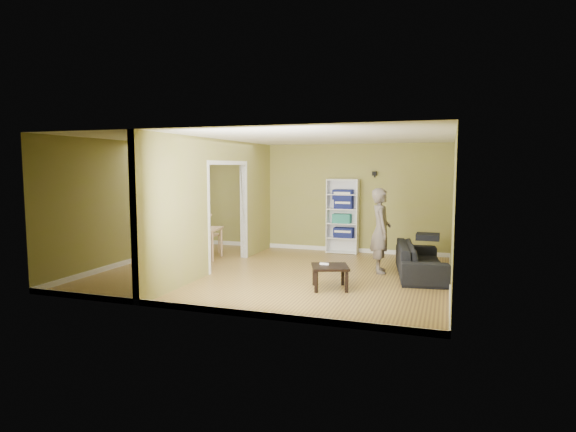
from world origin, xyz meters
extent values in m
plane|color=#A5853A|center=(0.00, 0.00, 0.00)|extent=(6.50, 6.50, 0.00)
plane|color=white|center=(0.00, 0.00, 2.60)|extent=(6.50, 6.50, 0.00)
plane|color=olive|center=(0.00, 2.75, 1.30)|extent=(6.50, 0.00, 6.50)
plane|color=olive|center=(0.00, -2.75, 1.30)|extent=(6.50, 0.00, 6.50)
plane|color=olive|center=(-3.25, 0.00, 1.30)|extent=(0.00, 5.50, 5.50)
plane|color=olive|center=(3.25, 0.00, 1.30)|extent=(0.00, 5.50, 5.50)
cube|color=black|center=(1.50, 2.69, 1.90)|extent=(0.10, 0.10, 0.10)
imported|color=black|center=(2.70, 0.64, 0.40)|extent=(2.21, 1.20, 0.80)
imported|color=slate|center=(1.94, 0.69, 0.97)|extent=(0.82, 0.71, 1.93)
cube|color=white|center=(0.42, 2.56, 0.88)|extent=(0.02, 0.33, 1.77)
cube|color=white|center=(1.15, 2.56, 0.88)|extent=(0.02, 0.33, 1.77)
cube|color=white|center=(0.78, 2.71, 0.88)|extent=(0.74, 0.02, 1.77)
cube|color=white|center=(0.78, 2.56, 0.02)|extent=(0.70, 0.33, 0.02)
cube|color=white|center=(0.78, 2.56, 0.37)|extent=(0.70, 0.33, 0.02)
cube|color=white|center=(0.78, 2.56, 0.71)|extent=(0.70, 0.33, 0.02)
cube|color=white|center=(0.78, 2.56, 1.06)|extent=(0.70, 0.33, 0.02)
cube|color=white|center=(0.78, 2.56, 1.40)|extent=(0.70, 0.33, 0.02)
cube|color=white|center=(0.78, 2.56, 1.75)|extent=(0.70, 0.33, 0.02)
cube|color=navy|center=(0.82, 2.56, 0.49)|extent=(0.46, 0.30, 0.24)
cube|color=#127F5C|center=(0.77, 2.56, 0.83)|extent=(0.42, 0.28, 0.22)
cube|color=#181754|center=(0.81, 2.56, 1.18)|extent=(0.43, 0.28, 0.22)
cube|color=navy|center=(0.79, 2.56, 1.42)|extent=(0.46, 0.30, 0.24)
cube|color=black|center=(1.31, -0.88, 0.38)|extent=(0.60, 0.60, 0.04)
cube|color=black|center=(1.06, -1.13, 0.18)|extent=(0.05, 0.05, 0.36)
cube|color=black|center=(1.56, -1.13, 0.18)|extent=(0.05, 0.05, 0.36)
cube|color=black|center=(1.06, -0.63, 0.18)|extent=(0.05, 0.05, 0.36)
cube|color=black|center=(1.56, -0.63, 0.18)|extent=(0.05, 0.05, 0.36)
cube|color=white|center=(1.20, -0.83, 0.41)|extent=(0.15, 0.04, 0.03)
cube|color=tan|center=(-2.21, 0.82, 0.68)|extent=(1.11, 0.74, 0.04)
cylinder|color=tan|center=(-2.72, 0.50, 0.33)|extent=(0.05, 0.05, 0.66)
cylinder|color=tan|center=(-1.70, 0.50, 0.33)|extent=(0.05, 0.05, 0.66)
cylinder|color=tan|center=(-2.72, 1.15, 0.33)|extent=(0.05, 0.05, 0.66)
cylinder|color=tan|center=(-1.70, 1.15, 0.33)|extent=(0.05, 0.05, 0.66)
camera|label=1|loc=(3.18, -8.66, 2.06)|focal=30.00mm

